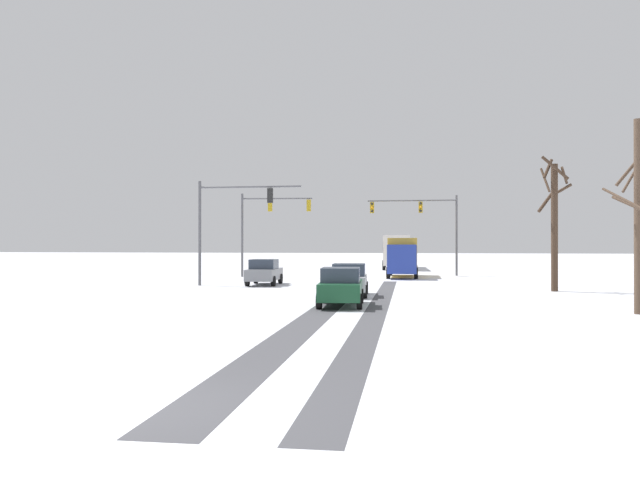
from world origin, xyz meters
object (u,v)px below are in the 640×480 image
object	(u,v)px
car_silver_second	(349,280)
box_truck_delivery	(403,256)
traffic_signal_far_left	(266,218)
traffic_signal_near_left	(228,214)
bus_oncoming	(396,249)
bare_tree_sidewalk_mid	(637,213)
bare_tree_sidewalk_far	(554,219)
car_grey_lead	(264,272)
traffic_signal_far_right	(425,218)
car_dark_green_third	(341,287)

from	to	relation	value
car_silver_second	box_truck_delivery	xyz separation A→B (m)	(2.48, 17.64, 0.82)
traffic_signal_far_left	car_silver_second	bearing A→B (deg)	-64.07
traffic_signal_near_left	car_silver_second	xyz separation A→B (m)	(8.15, -6.40, -3.64)
bus_oncoming	bare_tree_sidewalk_mid	world-z (taller)	bare_tree_sidewalk_mid
box_truck_delivery	bare_tree_sidewalk_mid	world-z (taller)	bare_tree_sidewalk_mid
traffic_signal_far_left	bare_tree_sidewalk_far	world-z (taller)	bare_tree_sidewalk_far
traffic_signal_far_left	bare_tree_sidewalk_mid	bearing A→B (deg)	-49.60
bus_oncoming	box_truck_delivery	xyz separation A→B (m)	(0.82, -15.74, -0.36)
traffic_signal_near_left	bare_tree_sidewalk_mid	bearing A→B (deg)	-33.00
traffic_signal_near_left	car_silver_second	bearing A→B (deg)	-38.14
traffic_signal_far_left	traffic_signal_near_left	bearing A→B (deg)	-90.58
car_grey_lead	bare_tree_sidewalk_far	bearing A→B (deg)	-9.44
traffic_signal_far_right	bare_tree_sidewalk_far	distance (m)	17.15
traffic_signal_far_right	traffic_signal_far_left	size ratio (longest dim) A/B	1.12
bare_tree_sidewalk_far	car_dark_green_third	bearing A→B (deg)	-138.19
traffic_signal_far_right	bare_tree_sidewalk_mid	bearing A→B (deg)	-74.99
car_silver_second	bus_oncoming	distance (m)	33.44
bus_oncoming	box_truck_delivery	world-z (taller)	bus_oncoming
bus_oncoming	bare_tree_sidewalk_mid	size ratio (longest dim) A/B	1.52
traffic_signal_near_left	bare_tree_sidewalk_mid	world-z (taller)	bare_tree_sidewalk_mid
box_truck_delivery	bare_tree_sidewalk_far	xyz separation A→B (m)	(8.35, -13.06, 2.33)
traffic_signal_near_left	traffic_signal_far_left	distance (m)	10.15
traffic_signal_far_right	car_dark_green_third	distance (m)	26.01
traffic_signal_far_right	box_truck_delivery	distance (m)	4.48
traffic_signal_near_left	car_silver_second	world-z (taller)	traffic_signal_near_left
bare_tree_sidewalk_mid	bare_tree_sidewalk_far	bearing A→B (deg)	92.97
car_dark_green_third	traffic_signal_far_right	bearing A→B (deg)	80.82
traffic_signal_near_left	box_truck_delivery	xyz separation A→B (m)	(10.62, 11.24, -2.82)
traffic_signal_near_left	traffic_signal_far_left	bearing A→B (deg)	89.42
bare_tree_sidewalk_far	box_truck_delivery	bearing A→B (deg)	122.59
traffic_signal_far_left	box_truck_delivery	distance (m)	10.99
bare_tree_sidewalk_far	bus_oncoming	bearing A→B (deg)	107.67
traffic_signal_far_left	car_grey_lead	distance (m)	10.11
car_grey_lead	traffic_signal_far_left	bearing A→B (deg)	102.18
car_grey_lead	car_silver_second	distance (m)	9.57
traffic_signal_near_left	bare_tree_sidewalk_far	distance (m)	19.07
traffic_signal_far_left	bus_oncoming	bearing A→B (deg)	60.04
box_truck_delivery	bare_tree_sidewalk_mid	size ratio (longest dim) A/B	1.02
car_grey_lead	car_silver_second	size ratio (longest dim) A/B	1.00
traffic_signal_far_left	bus_oncoming	size ratio (longest dim) A/B	0.59
traffic_signal_far_right	bare_tree_sidewalk_far	xyz separation A→B (m)	(6.59, -15.82, -0.73)
bus_oncoming	bare_tree_sidewalk_far	size ratio (longest dim) A/B	1.50
car_silver_second	bare_tree_sidewalk_far	bearing A→B (deg)	22.96
car_silver_second	bare_tree_sidewalk_far	distance (m)	12.17
bare_tree_sidewalk_far	traffic_signal_far_right	bearing A→B (deg)	112.63
traffic_signal_near_left	car_dark_green_third	size ratio (longest dim) A/B	1.55
car_silver_second	car_grey_lead	bearing A→B (deg)	129.38
car_grey_lead	bare_tree_sidewalk_far	distance (m)	17.42
car_grey_lead	traffic_signal_near_left	bearing A→B (deg)	-154.34
car_silver_second	bare_tree_sidewalk_far	world-z (taller)	bare_tree_sidewalk_far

